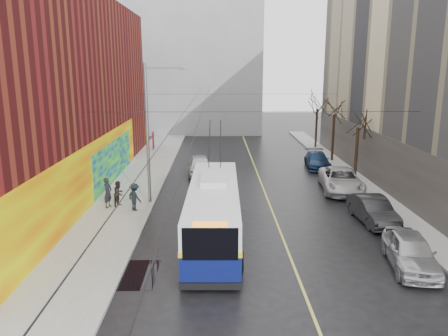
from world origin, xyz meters
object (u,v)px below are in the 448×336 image
at_px(tree_far, 318,101).
at_px(parked_car_d, 317,160).
at_px(pedestrian_b, 119,193).
at_px(trolleybus, 214,210).
at_px(parked_car_a, 410,251).
at_px(following_car, 200,165).
at_px(pedestrian_a, 108,193).
at_px(tree_mid, 335,106).
at_px(parked_car_c, 341,180).
at_px(parked_car_b, 373,210).
at_px(pedestrian_c, 135,197).
at_px(tree_near, 359,117).
at_px(streetlight_pole, 150,130).

distance_m(tree_far, parked_car_d, 10.77).
height_order(tree_far, pedestrian_b, tree_far).
xyz_separation_m(trolleybus, parked_car_a, (8.72, -3.55, -0.76)).
bearing_deg(parked_car_a, tree_far, 94.08).
xyz_separation_m(following_car, pedestrian_a, (-5.39, -9.16, 0.31)).
xyz_separation_m(tree_mid, pedestrian_a, (-17.74, -14.02, -4.16)).
bearing_deg(parked_car_c, parked_car_b, -83.55).
distance_m(parked_car_d, pedestrian_c, 18.46).
distance_m(following_car, pedestrian_a, 10.63).
distance_m(tree_near, pedestrian_b, 18.84).
bearing_deg(tree_near, pedestrian_c, -154.33).
relative_size(tree_near, parked_car_c, 1.09).
bearing_deg(tree_mid, pedestrian_c, -137.41).
relative_size(tree_mid, tree_far, 1.02).
relative_size(streetlight_pole, pedestrian_a, 4.75).
relative_size(parked_car_c, pedestrian_a, 3.09).
bearing_deg(parked_car_a, pedestrian_b, 158.01).
xyz_separation_m(tree_far, parked_car_d, (-2.00, -9.60, -4.45)).
bearing_deg(parked_car_d, pedestrian_c, -134.44).
bearing_deg(pedestrian_a, parked_car_c, -59.52).
relative_size(parked_car_d, pedestrian_a, 2.51).
bearing_deg(tree_mid, parked_car_b, -96.84).
height_order(tree_near, pedestrian_b, tree_near).
xyz_separation_m(streetlight_pole, tree_mid, (15.14, 13.00, 0.41)).
height_order(streetlight_pole, pedestrian_c, streetlight_pole).
relative_size(trolleybus, pedestrian_a, 6.18).
bearing_deg(tree_near, tree_mid, 90.00).
xyz_separation_m(parked_car_b, parked_car_c, (0.00, 6.55, 0.07)).
bearing_deg(parked_car_b, pedestrian_c, 168.57).
height_order(parked_car_c, pedestrian_c, pedestrian_c).
distance_m(trolleybus, parked_car_c, 12.71).
relative_size(following_car, pedestrian_b, 2.87).
height_order(tree_far, pedestrian_c, tree_far).
relative_size(tree_near, parked_car_a, 1.41).
bearing_deg(following_car, tree_mid, 19.37).
height_order(streetlight_pole, pedestrian_b, streetlight_pole).
xyz_separation_m(trolleybus, following_car, (-1.25, 14.08, -0.74)).
bearing_deg(parked_car_c, parked_car_d, 96.45).
distance_m(parked_car_b, parked_car_c, 6.55).
bearing_deg(tree_far, pedestrian_a, -130.17).
xyz_separation_m(tree_far, parked_car_c, (-2.00, -17.12, -4.33)).
bearing_deg(tree_near, parked_car_d, 114.44).
bearing_deg(streetlight_pole, pedestrian_b, -159.56).
bearing_deg(streetlight_pole, parked_car_d, 38.37).
bearing_deg(tree_far, following_car, -136.17).
bearing_deg(following_car, trolleybus, -87.05).
relative_size(parked_car_c, following_car, 1.26).
bearing_deg(trolleybus, parked_car_a, -21.13).
distance_m(tree_far, pedestrian_a, 27.80).
xyz_separation_m(tree_near, parked_car_c, (-2.00, -3.12, -4.16)).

